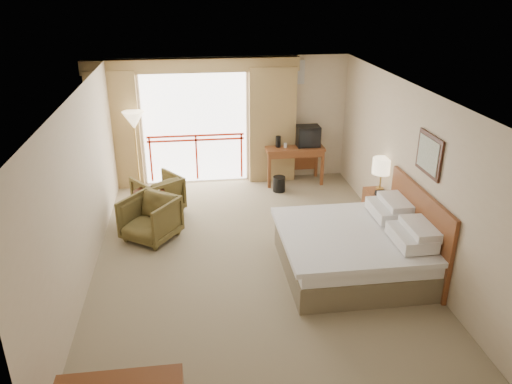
{
  "coord_description": "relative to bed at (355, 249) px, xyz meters",
  "views": [
    {
      "loc": [
        -0.89,
        -6.97,
        4.17
      ],
      "look_at": [
        0.1,
        0.4,
        0.98
      ],
      "focal_mm": 35.0,
      "sensor_mm": 36.0,
      "label": 1
    }
  ],
  "objects": [
    {
      "name": "floor",
      "position": [
        -1.5,
        0.6,
        -0.38
      ],
      "size": [
        7.0,
        7.0,
        0.0
      ],
      "primitive_type": "plane",
      "color": "#86785A",
      "rests_on": "ground"
    },
    {
      "name": "ceiling",
      "position": [
        -1.5,
        0.6,
        2.32
      ],
      "size": [
        7.0,
        7.0,
        0.0
      ],
      "primitive_type": "plane",
      "rotation": [
        3.14,
        0.0,
        0.0
      ],
      "color": "white",
      "rests_on": "wall_back"
    },
    {
      "name": "wall_back",
      "position": [
        -1.5,
        4.1,
        0.97
      ],
      "size": [
        5.0,
        0.0,
        5.0
      ],
      "primitive_type": "plane",
      "rotation": [
        1.57,
        0.0,
        0.0
      ],
      "color": "beige",
      "rests_on": "ground"
    },
    {
      "name": "wall_front",
      "position": [
        -1.5,
        -2.9,
        0.97
      ],
      "size": [
        5.0,
        0.0,
        5.0
      ],
      "primitive_type": "plane",
      "rotation": [
        -1.57,
        0.0,
        0.0
      ],
      "color": "beige",
      "rests_on": "ground"
    },
    {
      "name": "wall_left",
      "position": [
        -4.0,
        0.6,
        0.97
      ],
      "size": [
        0.0,
        7.0,
        7.0
      ],
      "primitive_type": "plane",
      "rotation": [
        1.57,
        0.0,
        1.57
      ],
      "color": "beige",
      "rests_on": "ground"
    },
    {
      "name": "wall_right",
      "position": [
        1.0,
        0.6,
        0.97
      ],
      "size": [
        0.0,
        7.0,
        7.0
      ],
      "primitive_type": "plane",
      "rotation": [
        1.57,
        0.0,
        -1.57
      ],
      "color": "beige",
      "rests_on": "ground"
    },
    {
      "name": "balcony_door",
      "position": [
        -2.3,
        4.08,
        0.82
      ],
      "size": [
        2.4,
        0.0,
        2.4
      ],
      "primitive_type": "plane",
      "rotation": [
        1.57,
        0.0,
        0.0
      ],
      "color": "white",
      "rests_on": "wall_back"
    },
    {
      "name": "balcony_railing",
      "position": [
        -2.3,
        4.06,
        0.44
      ],
      "size": [
        2.09,
        0.03,
        1.02
      ],
      "color": "red",
      "rests_on": "wall_back"
    },
    {
      "name": "curtain_left",
      "position": [
        -3.95,
        3.95,
        0.87
      ],
      "size": [
        1.0,
        0.26,
        2.5
      ],
      "primitive_type": "cube",
      "color": "olive",
      "rests_on": "wall_back"
    },
    {
      "name": "curtain_right",
      "position": [
        -0.65,
        3.95,
        0.87
      ],
      "size": [
        1.0,
        0.26,
        2.5
      ],
      "primitive_type": "cube",
      "color": "olive",
      "rests_on": "wall_back"
    },
    {
      "name": "valance",
      "position": [
        -2.3,
        3.98,
        2.17
      ],
      "size": [
        4.4,
        0.22,
        0.28
      ],
      "primitive_type": "cube",
      "color": "olive",
      "rests_on": "wall_back"
    },
    {
      "name": "hvac_vent",
      "position": [
        -0.2,
        4.07,
        1.97
      ],
      "size": [
        0.5,
        0.04,
        0.5
      ],
      "primitive_type": "cube",
      "color": "silver",
      "rests_on": "wall_back"
    },
    {
      "name": "bed",
      "position": [
        0.0,
        0.0,
        0.0
      ],
      "size": [
        2.13,
        2.06,
        0.97
      ],
      "color": "brown",
      "rests_on": "floor"
    },
    {
      "name": "headboard",
      "position": [
        0.96,
        0.0,
        0.27
      ],
      "size": [
        0.06,
        2.1,
        1.3
      ],
      "primitive_type": "cube",
      "color": "brown",
      "rests_on": "wall_right"
    },
    {
      "name": "framed_art",
      "position": [
        0.97,
        0.0,
        1.47
      ],
      "size": [
        0.04,
        0.72,
        0.6
      ],
      "color": "black",
      "rests_on": "wall_right"
    },
    {
      "name": "nightstand",
      "position": [
        0.91,
        1.44,
        -0.05
      ],
      "size": [
        0.46,
        0.55,
        0.66
      ],
      "primitive_type": "cube",
      "rotation": [
        0.0,
        0.0,
        0.0
      ],
      "color": "brown",
      "rests_on": "floor"
    },
    {
      "name": "table_lamp",
      "position": [
        0.91,
        1.49,
        0.75
      ],
      "size": [
        0.34,
        0.34,
        0.6
      ],
      "rotation": [
        0.0,
        0.0,
        0.06
      ],
      "color": "tan",
      "rests_on": "nightstand"
    },
    {
      "name": "phone",
      "position": [
        0.86,
        1.29,
        0.32
      ],
      "size": [
        0.18,
        0.15,
        0.08
      ],
      "primitive_type": "cube",
      "rotation": [
        0.0,
        0.0,
        0.06
      ],
      "color": "black",
      "rests_on": "nightstand"
    },
    {
      "name": "desk",
      "position": [
        -0.19,
        3.78,
        0.27
      ],
      "size": [
        1.26,
        0.61,
        0.83
      ],
      "rotation": [
        0.0,
        0.0,
        -0.03
      ],
      "color": "brown",
      "rests_on": "floor"
    },
    {
      "name": "tv",
      "position": [
        0.11,
        3.72,
        0.67
      ],
      "size": [
        0.49,
        0.39,
        0.44
      ],
      "rotation": [
        0.0,
        0.0,
        -0.09
      ],
      "color": "black",
      "rests_on": "desk"
    },
    {
      "name": "coffee_maker",
      "position": [
        -0.54,
        3.73,
        0.57
      ],
      "size": [
        0.13,
        0.13,
        0.24
      ],
      "primitive_type": "cylinder",
      "rotation": [
        0.0,
        0.0,
        0.13
      ],
      "color": "black",
      "rests_on": "desk"
    },
    {
      "name": "cup",
      "position": [
        -0.39,
        3.68,
        0.5
      ],
      "size": [
        0.09,
        0.09,
        0.1
      ],
      "primitive_type": "cylinder",
      "rotation": [
        0.0,
        0.0,
        0.33
      ],
      "color": "white",
      "rests_on": "desk"
    },
    {
      "name": "wastebasket",
      "position": [
        -0.6,
        3.24,
        -0.21
      ],
      "size": [
        0.32,
        0.32,
        0.33
      ],
      "primitive_type": "cylinder",
      "rotation": [
        0.0,
        0.0,
        0.25
      ],
      "color": "black",
      "rests_on": "floor"
    },
    {
      "name": "armchair_far",
      "position": [
        -3.08,
        2.58,
        -0.38
      ],
      "size": [
        1.09,
        1.09,
        0.72
      ],
      "primitive_type": "imported",
      "rotation": [
        0.0,
        0.0,
        -2.53
      ],
      "color": "#4B401E",
      "rests_on": "floor"
    },
    {
      "name": "armchair_near",
      "position": [
        -3.16,
        1.47,
        -0.38
      ],
      "size": [
        1.15,
        1.15,
        0.76
      ],
      "primitive_type": "imported",
      "rotation": [
        0.0,
        0.0,
        -0.62
      ],
      "color": "#4B401E",
      "rests_on": "floor"
    },
    {
      "name": "side_table",
      "position": [
        -3.2,
        2.13,
        0.04
      ],
      "size": [
        0.56,
        0.56,
        0.61
      ],
      "rotation": [
        0.0,
        0.0,
        0.2
      ],
      "color": "black",
      "rests_on": "floor"
    },
    {
      "name": "book",
      "position": [
        -3.2,
        2.13,
        0.24
      ],
      "size": [
        0.23,
        0.28,
        0.02
      ],
      "primitive_type": "imported",
      "rotation": [
        0.0,
        0.0,
        0.22
      ],
      "color": "white",
      "rests_on": "side_table"
    },
    {
      "name": "floor_lamp",
      "position": [
        -3.52,
        3.64,
        1.1
      ],
      "size": [
        0.44,
        0.44,
        1.72
      ],
      "rotation": [
        0.0,
        0.0,
        -0.19
      ],
      "color": "tan",
      "rests_on": "floor"
    }
  ]
}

